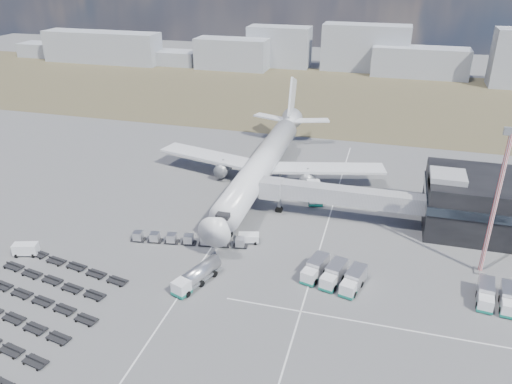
# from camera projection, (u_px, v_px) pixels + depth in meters

# --- Properties ---
(ground) EXTENTS (420.00, 420.00, 0.00)m
(ground) POSITION_uv_depth(u_px,v_px,m) (213.00, 264.00, 81.16)
(ground) COLOR #565659
(ground) RESTS_ON ground
(grass_strip) EXTENTS (420.00, 90.00, 0.01)m
(grass_strip) POSITION_uv_depth(u_px,v_px,m) (319.00, 96.00, 176.71)
(grass_strip) COLOR #4E432E
(grass_strip) RESTS_ON ground
(lane_markings) EXTENTS (47.12, 110.00, 0.01)m
(lane_markings) POSITION_uv_depth(u_px,v_px,m) (276.00, 263.00, 81.41)
(lane_markings) COLOR silver
(lane_markings) RESTS_ON ground
(jet_bridge) EXTENTS (30.30, 3.80, 7.05)m
(jet_bridge) POSITION_uv_depth(u_px,v_px,m) (330.00, 194.00, 92.88)
(jet_bridge) COLOR #939399
(jet_bridge) RESTS_ON ground
(airliner) EXTENTS (51.59, 64.53, 17.62)m
(airliner) POSITION_uv_depth(u_px,v_px,m) (264.00, 161.00, 107.00)
(airliner) COLOR silver
(airliner) RESTS_ON ground
(skyline) EXTENTS (301.86, 26.36, 21.05)m
(skyline) POSITION_uv_depth(u_px,v_px,m) (353.00, 55.00, 205.88)
(skyline) COLOR #999DA7
(skyline) RESTS_ON ground
(fuel_tanker) EXTENTS (5.27, 9.36, 2.95)m
(fuel_tanker) POSITION_uv_depth(u_px,v_px,m) (197.00, 276.00, 75.64)
(fuel_tanker) COLOR silver
(fuel_tanker) RESTS_ON ground
(pushback_tug) EXTENTS (3.95, 2.81, 1.58)m
(pushback_tug) POSITION_uv_depth(u_px,v_px,m) (249.00, 238.00, 86.89)
(pushback_tug) COLOR silver
(pushback_tug) RESTS_ON ground
(utility_van) EXTENTS (4.31, 2.88, 2.14)m
(utility_van) POSITION_uv_depth(u_px,v_px,m) (26.00, 249.00, 83.06)
(utility_van) COLOR silver
(utility_van) RESTS_ON ground
(catering_truck) EXTENTS (4.47, 7.18, 3.07)m
(catering_truck) POSITION_uv_depth(u_px,v_px,m) (314.00, 193.00, 101.34)
(catering_truck) COLOR silver
(catering_truck) RESTS_ON ground
(service_trucks_near) EXTENTS (9.86, 8.39, 2.59)m
(service_trucks_near) POSITION_uv_depth(u_px,v_px,m) (334.00, 274.00, 76.08)
(service_trucks_near) COLOR silver
(service_trucks_near) RESTS_ON ground
(service_trucks_far) EXTENTS (8.90, 7.12, 2.51)m
(service_trucks_far) POSITION_uv_depth(u_px,v_px,m) (509.00, 299.00, 70.73)
(service_trucks_far) COLOR silver
(service_trucks_far) RESTS_ON ground
(uld_row) EXTENTS (20.49, 4.64, 1.59)m
(uld_row) POSITION_uv_depth(u_px,v_px,m) (189.00, 239.00, 86.26)
(uld_row) COLOR black
(uld_row) RESTS_ON ground
(baggage_dollies) EXTENTS (27.60, 27.58, 0.76)m
(baggage_dollies) POSITION_uv_depth(u_px,v_px,m) (13.00, 307.00, 70.69)
(baggage_dollies) COLOR black
(baggage_dollies) RESTS_ON ground
(floodlight_mast) EXTENTS (2.23, 1.85, 23.91)m
(floodlight_mast) POSITION_uv_depth(u_px,v_px,m) (495.00, 204.00, 73.97)
(floodlight_mast) COLOR #AB1B1D
(floodlight_mast) RESTS_ON ground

